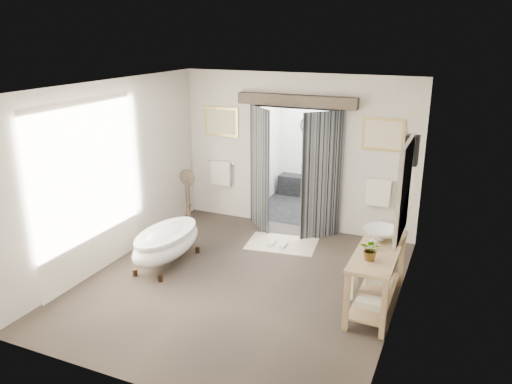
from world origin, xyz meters
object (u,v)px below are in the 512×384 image
clawfoot_tub (167,242)px  vanity (375,272)px  rug (282,244)px  basin (381,234)px

clawfoot_tub → vanity: 3.30m
rug → clawfoot_tub: bearing=-134.3°
rug → basin: 2.35m
clawfoot_tub → rug: (1.43, 1.46, -0.37)m
vanity → rug: 2.41m
rug → vanity: bearing=-37.5°
clawfoot_tub → rug: bearing=45.7°
vanity → rug: size_ratio=1.33×
vanity → rug: bearing=142.5°
clawfoot_tub → basin: size_ratio=3.21×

